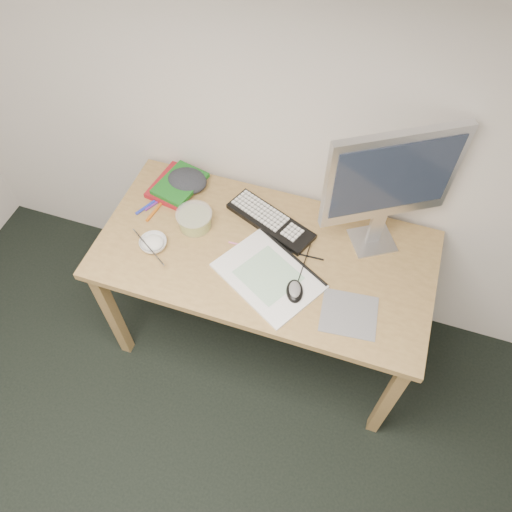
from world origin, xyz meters
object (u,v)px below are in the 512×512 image
(rice_bowl, at_px, (153,244))
(monitor, at_px, (391,180))
(sketchpad, at_px, (268,276))
(desk, at_px, (264,264))
(keyboard, at_px, (271,221))

(rice_bowl, bearing_deg, monitor, 20.18)
(rice_bowl, bearing_deg, sketchpad, 0.80)
(sketchpad, distance_m, monitor, 0.60)
(monitor, xyz_separation_m, rice_bowl, (-0.86, -0.32, -0.35))
(monitor, bearing_deg, desk, 174.61)
(desk, relative_size, rice_bowl, 12.17)
(sketchpad, relative_size, keyboard, 0.99)
(keyboard, distance_m, monitor, 0.56)
(sketchpad, xyz_separation_m, keyboard, (-0.08, 0.27, 0.01))
(sketchpad, distance_m, rice_bowl, 0.50)
(sketchpad, height_order, rice_bowl, rice_bowl)
(desk, bearing_deg, keyboard, 98.72)
(desk, distance_m, monitor, 0.64)
(desk, distance_m, keyboard, 0.19)
(desk, distance_m, rice_bowl, 0.48)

